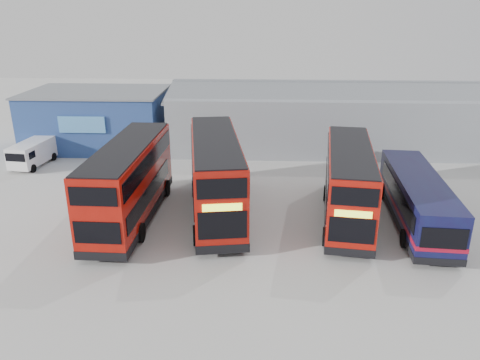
% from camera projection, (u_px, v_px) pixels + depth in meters
% --- Properties ---
extents(ground_plane, '(120.00, 120.00, 0.00)m').
position_uv_depth(ground_plane, '(242.00, 237.00, 26.61)').
color(ground_plane, '#AAAAA4').
rests_on(ground_plane, ground).
extents(office_block, '(12.30, 8.32, 5.12)m').
position_uv_depth(office_block, '(98.00, 118.00, 43.10)').
color(office_block, navy).
rests_on(office_block, ground).
extents(maintenance_shed, '(30.50, 12.00, 5.89)m').
position_uv_depth(maintenance_shed, '(335.00, 116.00, 44.07)').
color(maintenance_shed, gray).
rests_on(maintenance_shed, ground).
extents(double_decker_left, '(3.09, 11.36, 4.77)m').
position_uv_depth(double_decker_left, '(129.00, 183.00, 28.02)').
color(double_decker_left, '#A51109').
rests_on(double_decker_left, ground).
extents(double_decker_centre, '(4.50, 11.94, 4.94)m').
position_uv_depth(double_decker_centre, '(216.00, 177.00, 28.80)').
color(double_decker_centre, '#A51109').
rests_on(double_decker_centre, ground).
extents(double_decker_right, '(3.96, 10.94, 4.53)m').
position_uv_depth(double_decker_right, '(348.00, 185.00, 28.13)').
color(double_decker_right, '#A51109').
rests_on(double_decker_right, ground).
extents(single_decker_blue, '(3.32, 11.16, 2.98)m').
position_uv_depth(single_decker_blue, '(416.00, 201.00, 27.78)').
color(single_decker_blue, '#0D143D').
rests_on(single_decker_blue, ground).
extents(panel_van, '(2.36, 4.72, 1.99)m').
position_uv_depth(panel_van, '(32.00, 153.00, 38.09)').
color(panel_van, white).
rests_on(panel_van, ground).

